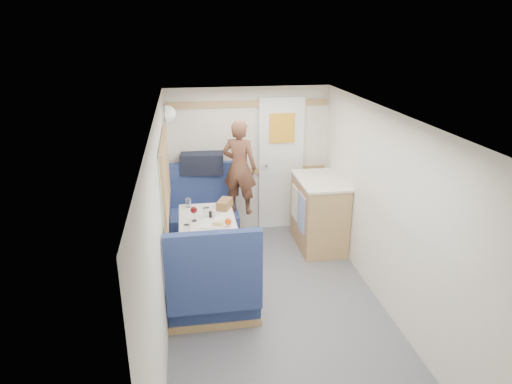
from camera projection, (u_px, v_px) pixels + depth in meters
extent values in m
plane|color=#515156|center=(281.00, 321.00, 4.51)|extent=(4.50, 4.50, 0.00)
plane|color=silver|center=(286.00, 120.00, 3.82)|extent=(4.50, 4.50, 0.00)
cube|color=silver|center=(248.00, 161.00, 6.25)|extent=(2.20, 0.02, 2.00)
cube|color=silver|center=(161.00, 237.00, 4.01)|extent=(0.02, 4.50, 2.00)
cube|color=silver|center=(396.00, 221.00, 4.33)|extent=(0.02, 4.50, 2.00)
cube|color=#966D43|center=(249.00, 171.00, 6.29)|extent=(2.15, 0.02, 0.08)
cube|color=#966D43|center=(248.00, 104.00, 5.97)|extent=(2.15, 0.02, 0.08)
cube|color=#B1C0A3|center=(165.00, 175.00, 4.85)|extent=(0.04, 1.30, 0.72)
cube|color=white|center=(281.00, 165.00, 6.32)|extent=(0.62, 0.04, 1.86)
cube|color=gold|center=(282.00, 128.00, 6.11)|extent=(0.34, 0.03, 0.40)
cylinder|color=silver|center=(266.00, 165.00, 6.23)|extent=(0.04, 0.10, 0.04)
cube|color=white|center=(207.00, 220.00, 5.10)|extent=(0.62, 0.92, 0.04)
cylinder|color=silver|center=(208.00, 248.00, 5.22)|extent=(0.08, 0.08, 0.66)
cylinder|color=silver|center=(209.00, 273.00, 5.34)|extent=(0.36, 0.36, 0.03)
cube|color=navy|center=(205.00, 229.00, 6.01)|extent=(0.88, 0.50, 0.45)
cube|color=navy|center=(203.00, 191.00, 6.12)|extent=(0.88, 0.10, 0.80)
cube|color=#966D43|center=(205.00, 241.00, 6.07)|extent=(0.90, 0.52, 0.08)
cube|color=navy|center=(213.00, 296.00, 4.53)|extent=(0.88, 0.50, 0.45)
cube|color=navy|center=(214.00, 272.00, 4.12)|extent=(0.88, 0.10, 0.80)
cube|color=#966D43|center=(214.00, 311.00, 4.59)|extent=(0.90, 0.52, 0.08)
cube|color=#966D43|center=(202.00, 174.00, 6.08)|extent=(0.90, 0.14, 0.04)
sphere|color=white|center=(167.00, 114.00, 5.47)|extent=(0.20, 0.20, 0.20)
cube|color=#966D43|center=(319.00, 214.00, 5.92)|extent=(0.54, 0.90, 0.90)
cube|color=silver|center=(321.00, 180.00, 5.76)|extent=(0.56, 0.92, 0.03)
cube|color=#5972B2|center=(302.00, 213.00, 5.67)|extent=(0.01, 0.30, 0.48)
cube|color=silver|center=(295.00, 203.00, 6.01)|extent=(0.01, 0.28, 0.44)
imported|color=brown|center=(240.00, 167.00, 5.76)|extent=(0.52, 0.45, 1.22)
cube|color=black|center=(202.00, 163.00, 6.03)|extent=(0.58, 0.32, 0.27)
cube|color=white|center=(213.00, 222.00, 4.97)|extent=(0.31, 0.36, 0.02)
sphere|color=#D44E09|center=(228.00, 221.00, 4.88)|extent=(0.08, 0.08, 0.08)
cube|color=#EEDC8A|center=(218.00, 223.00, 4.88)|extent=(0.13, 0.10, 0.04)
cylinder|color=white|center=(194.00, 221.00, 5.03)|extent=(0.06, 0.06, 0.01)
cylinder|color=white|center=(194.00, 216.00, 5.01)|extent=(0.01, 0.01, 0.10)
sphere|color=#49070D|center=(194.00, 210.00, 4.98)|extent=(0.08, 0.08, 0.08)
cylinder|color=white|center=(187.00, 229.00, 4.70)|extent=(0.06, 0.06, 0.10)
cylinder|color=silver|center=(188.00, 203.00, 5.40)|extent=(0.06, 0.06, 0.10)
cylinder|color=white|center=(206.00, 212.00, 5.12)|extent=(0.07, 0.07, 0.11)
cylinder|color=brown|center=(225.00, 206.00, 5.32)|extent=(0.06, 0.06, 0.10)
cylinder|color=black|center=(210.00, 215.00, 5.07)|extent=(0.03, 0.03, 0.09)
cylinder|color=silver|center=(214.00, 215.00, 5.06)|extent=(0.04, 0.04, 0.10)
cube|color=olive|center=(225.00, 204.00, 5.37)|extent=(0.22, 0.28, 0.10)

